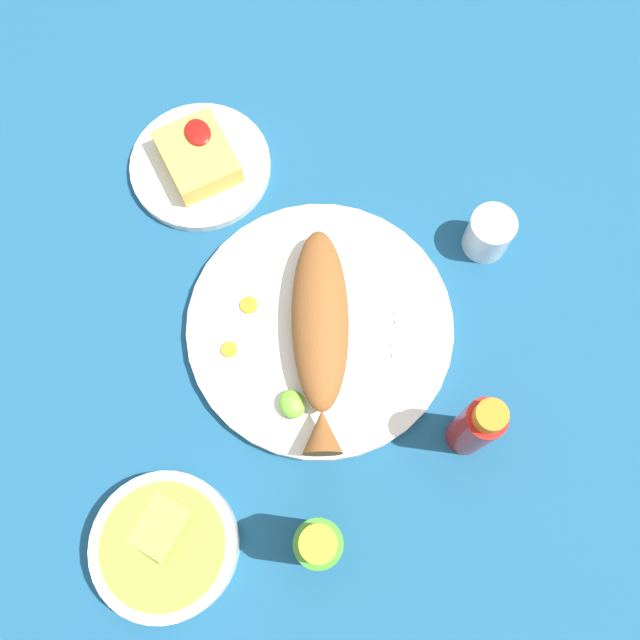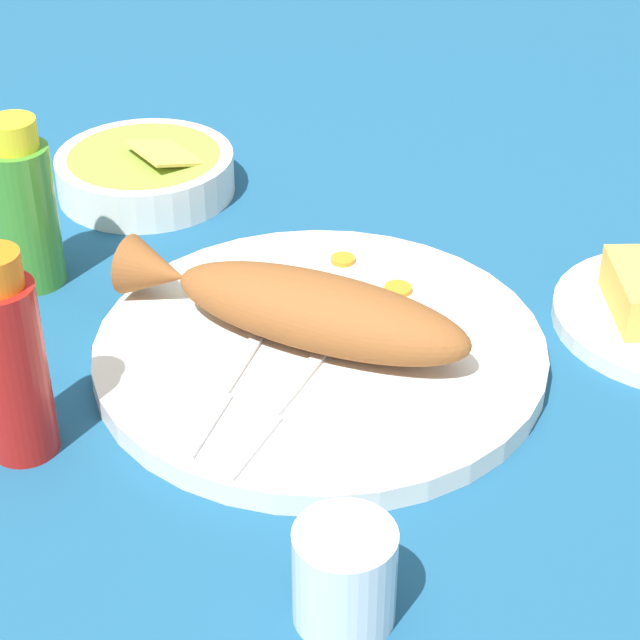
% 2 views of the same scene
% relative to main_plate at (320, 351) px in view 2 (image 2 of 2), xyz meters
% --- Properties ---
extents(ground_plane, '(4.00, 4.00, 0.00)m').
position_rel_main_plate_xyz_m(ground_plane, '(0.00, 0.00, -0.01)').
color(ground_plane, navy).
extents(main_plate, '(0.34, 0.34, 0.02)m').
position_rel_main_plate_xyz_m(main_plate, '(0.00, 0.00, 0.00)').
color(main_plate, silver).
rests_on(main_plate, ground_plane).
extents(fried_fish, '(0.28, 0.18, 0.05)m').
position_rel_main_plate_xyz_m(fried_fish, '(-0.02, 0.01, 0.04)').
color(fried_fish, brown).
rests_on(fried_fish, main_plate).
extents(fork_near, '(0.10, 0.17, 0.00)m').
position_rel_main_plate_xyz_m(fork_near, '(-0.03, -0.08, 0.01)').
color(fork_near, silver).
rests_on(fork_near, main_plate).
extents(fork_far, '(0.08, 0.18, 0.00)m').
position_rel_main_plate_xyz_m(fork_far, '(-0.07, -0.06, 0.01)').
color(fork_far, silver).
rests_on(fork_far, main_plate).
extents(carrot_slice_near, '(0.02, 0.02, 0.00)m').
position_rel_main_plate_xyz_m(carrot_slice_near, '(0.07, 0.07, 0.01)').
color(carrot_slice_near, orange).
rests_on(carrot_slice_near, main_plate).
extents(carrot_slice_mid, '(0.02, 0.02, 0.00)m').
position_rel_main_plate_xyz_m(carrot_slice_mid, '(0.02, 0.12, 0.01)').
color(carrot_slice_mid, orange).
rests_on(carrot_slice_mid, main_plate).
extents(lime_wedge_main, '(0.04, 0.03, 0.02)m').
position_rel_main_plate_xyz_m(lime_wedge_main, '(-0.08, 0.08, 0.02)').
color(lime_wedge_main, '#6BB233').
rests_on(lime_wedge_main, main_plate).
extents(hot_sauce_bottle_red, '(0.05, 0.05, 0.16)m').
position_rel_main_plate_xyz_m(hot_sauce_bottle_red, '(-0.21, -0.10, 0.06)').
color(hot_sauce_bottle_red, '#B21914').
rests_on(hot_sauce_bottle_red, ground_plane).
extents(hot_sauce_bottle_green, '(0.05, 0.05, 0.15)m').
position_rel_main_plate_xyz_m(hot_sauce_bottle_green, '(-0.24, 0.12, 0.06)').
color(hot_sauce_bottle_green, '#3D8428').
rests_on(hot_sauce_bottle_green, ground_plane).
extents(salt_cup, '(0.06, 0.06, 0.06)m').
position_rel_main_plate_xyz_m(salt_cup, '(0.01, -0.25, 0.02)').
color(salt_cup, silver).
rests_on(salt_cup, ground_plane).
extents(guacamole_bowl, '(0.17, 0.17, 0.05)m').
position_rel_main_plate_xyz_m(guacamole_bowl, '(-0.16, 0.28, 0.01)').
color(guacamole_bowl, white).
rests_on(guacamole_bowl, ground_plane).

